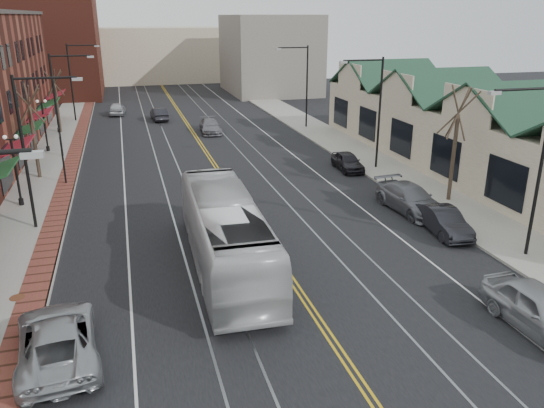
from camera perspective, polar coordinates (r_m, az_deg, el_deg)
ground at (r=18.04m, az=8.92°, el=-17.73°), size 160.00×160.00×0.00m
sidewalk_left at (r=35.08m, az=-24.02°, el=-0.07°), size 4.00×120.00×0.15m
sidewalk_right at (r=39.20m, az=13.04°, el=3.11°), size 4.00×120.00×0.15m
building_right at (r=41.84m, az=20.58°, el=6.54°), size 8.00×36.00×4.60m
backdrop_left at (r=83.55m, az=-23.11°, el=15.46°), size 14.00×18.00×14.00m
backdrop_mid at (r=98.32m, az=-12.33°, el=15.46°), size 22.00×14.00×9.00m
backdrop_right at (r=80.96m, az=-0.30°, el=15.80°), size 12.00×16.00×11.00m
streetlight_l_1 at (r=29.86m, az=-24.47°, el=6.56°), size 3.33×0.25×8.00m
streetlight_l_2 at (r=45.52m, az=-21.79°, el=10.86°), size 3.33×0.25×8.00m
streetlight_l_3 at (r=61.36m, az=-20.46°, el=12.95°), size 3.33×0.25×8.00m
streetlight_r_0 at (r=26.36m, az=26.40°, el=4.74°), size 3.33×0.25×8.00m
streetlight_r_1 at (r=39.45m, az=10.97°, el=10.73°), size 3.33×0.25×8.00m
streetlight_r_2 at (r=54.12m, az=3.33°, el=13.37°), size 3.33×0.25×8.00m
lamppost_l_2 at (r=34.63m, az=-25.81°, el=3.12°), size 0.84×0.28×4.27m
lamppost_l_3 at (r=48.13m, az=-23.24°, el=7.65°), size 0.84×0.28×4.27m
tree_left_near at (r=40.06m, az=-24.34°, el=7.29°), size 1.78×1.37×6.48m
tree_left_far at (r=55.76m, az=-22.16°, el=10.36°), size 1.66×1.28×6.02m
tree_right_mid at (r=33.63m, az=19.08°, el=6.31°), size 1.90×1.46×6.93m
manhole_far at (r=23.98m, az=-25.72°, el=-9.05°), size 0.60×0.60×0.02m
traffic_signal at (r=38.11m, az=-21.67°, el=5.29°), size 0.18×0.15×3.80m
transit_bus at (r=23.80m, az=-5.01°, el=-3.19°), size 3.17×12.14×3.36m
parked_suv at (r=19.46m, az=-22.07°, el=-13.34°), size 3.06×5.65×1.50m
parked_car_a at (r=21.79m, az=26.97°, el=-10.15°), size 2.14×4.96×1.67m
parked_car_b at (r=29.25m, az=18.00°, el=-1.78°), size 1.83×4.27×1.37m
parked_car_c at (r=32.02m, az=14.62°, el=0.57°), size 2.55×5.46×1.54m
parked_car_d at (r=39.84m, az=8.13°, el=4.56°), size 1.72×3.95×1.32m
distant_car_left at (r=60.20m, az=-12.05°, el=9.44°), size 1.79×4.26×1.37m
distant_car_right at (r=52.73m, az=-6.65°, el=8.32°), size 2.18×4.75×1.35m
distant_car_far at (r=64.87m, az=-16.33°, el=9.82°), size 2.05×4.33×1.43m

